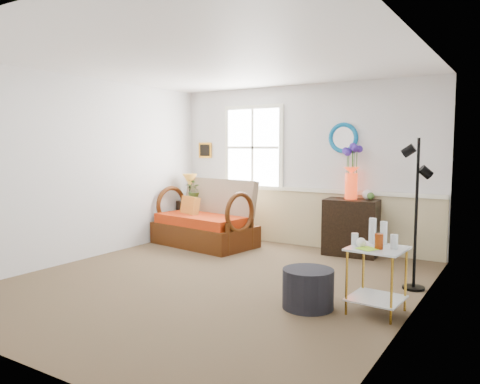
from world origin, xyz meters
The scene contains 19 objects.
floor centered at (0.00, 0.00, 0.00)m, with size 4.50×5.00×0.01m, color brown.
ceiling centered at (0.00, 0.00, 2.60)m, with size 4.50×5.00×0.01m, color white.
walls centered at (0.00, 0.00, 1.30)m, with size 4.51×5.01×2.60m.
wainscot centered at (0.00, 2.48, 0.45)m, with size 4.46×0.02×0.90m, color tan.
chair_rail centered at (0.00, 2.47, 0.92)m, with size 4.46×0.04×0.06m, color white.
window centered at (-0.90, 2.47, 1.60)m, with size 1.14×0.06×1.44m, color white, non-canonical shape.
picture centered at (-1.92, 2.48, 1.55)m, with size 0.28×0.03×0.28m, color #BC791C.
mirror centered at (0.70, 2.48, 1.75)m, with size 0.47×0.47×0.07m, color #0378A0.
loveseat centered at (-1.34, 1.64, 0.54)m, with size 1.64×0.93×1.07m, color #4A2607, non-canonical shape.
throw_pillow centered at (-1.63, 1.63, 0.57)m, with size 0.44×0.11×0.44m, color #CF4403, non-canonical shape.
lamp_stand centered at (-1.96, 2.08, 0.33)m, with size 0.37×0.37×0.65m, color black, non-canonical shape.
table_lamp centered at (-1.96, 2.07, 0.89)m, with size 0.26×0.26×0.48m, color #BF7F27, non-canonical shape.
potted_plant centered at (-1.82, 2.04, 0.81)m, with size 0.35×0.39×0.31m, color #3C6226.
cabinet centered at (0.93, 2.26, 0.42)m, with size 0.78×0.50×0.84m, color black, non-canonical shape.
flower_vase centered at (0.90, 2.31, 1.24)m, with size 0.24×0.24×0.80m, color red, non-canonical shape.
side_table centered at (1.95, -0.02, 0.32)m, with size 0.51×0.51×0.65m, color #A67B22, non-canonical shape.
tabletop_items centered at (1.91, 0.01, 0.77)m, with size 0.42×0.42×0.25m, color silver, non-canonical shape.
floor_lamp centered at (2.10, 0.97, 0.86)m, with size 0.25×0.25×1.71m, color black, non-canonical shape.
ottoman centered at (1.33, -0.24, 0.20)m, with size 0.51×0.51×0.40m, color black.
Camera 1 is at (3.16, -4.48, 1.62)m, focal length 35.00 mm.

